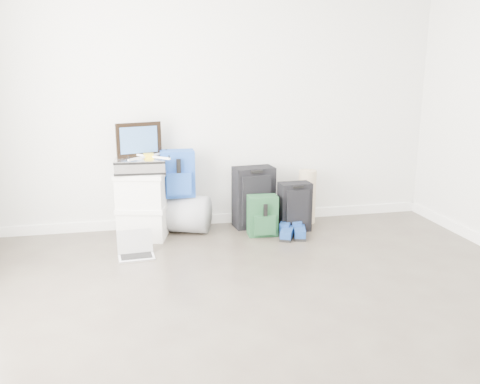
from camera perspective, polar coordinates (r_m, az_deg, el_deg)
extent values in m
plane|color=#393029|center=(3.22, 6.24, -16.61)|extent=(5.00, 5.00, 0.00)
cube|color=silver|center=(5.21, -2.14, 10.88)|extent=(4.50, 0.02, 2.70)
cube|color=white|center=(5.42, -1.99, -2.97)|extent=(4.50, 0.02, 0.10)
cube|color=silver|center=(5.02, -10.82, -3.53)|extent=(0.51, 0.44, 0.28)
cube|color=silver|center=(4.98, -10.91, -1.74)|extent=(0.53, 0.47, 0.04)
cube|color=silver|center=(4.94, -10.99, 0.08)|extent=(0.51, 0.44, 0.28)
cube|color=silver|center=(4.90, -11.08, 1.94)|extent=(0.53, 0.47, 0.04)
cube|color=#B2B2B7|center=(4.88, -11.13, 2.95)|extent=(0.48, 0.36, 0.13)
cube|color=black|center=(4.95, -11.28, 5.78)|extent=(0.43, 0.15, 0.33)
cube|color=#224B89|center=(4.93, -11.28, 5.75)|extent=(0.35, 0.10, 0.25)
cube|color=gold|center=(4.85, -10.23, 3.99)|extent=(0.09, 0.09, 0.05)
cube|color=white|center=(4.94, -9.19, 4.22)|extent=(0.20, 0.20, 0.02)
cube|color=white|center=(4.94, -11.34, 4.12)|extent=(0.20, 0.20, 0.02)
cube|color=white|center=(4.76, -11.31, 3.74)|extent=(0.20, 0.20, 0.02)
cube|color=white|center=(4.76, -9.07, 3.85)|extent=(0.20, 0.20, 0.02)
cylinder|color=#9799A0|center=(5.15, -6.90, -2.41)|extent=(0.70, 0.58, 0.37)
cube|color=#174795|center=(5.03, -7.02, 2.08)|extent=(0.33, 0.20, 0.46)
cube|color=#174795|center=(4.94, -6.87, 0.94)|extent=(0.24, 0.07, 0.22)
cube|color=black|center=(5.24, 1.53, -0.57)|extent=(0.43, 0.28, 0.63)
cube|color=black|center=(5.12, 1.88, -0.93)|extent=(0.31, 0.06, 0.50)
cube|color=black|center=(5.06, 1.89, 2.31)|extent=(0.12, 0.04, 0.03)
cube|color=#12321F|center=(5.00, 2.53, -2.66)|extent=(0.29, 0.19, 0.40)
cube|color=#12321F|center=(4.93, 2.80, -3.72)|extent=(0.21, 0.07, 0.19)
cube|color=black|center=(5.16, 6.13, -1.65)|extent=(0.32, 0.20, 0.50)
cube|color=black|center=(5.07, 6.50, -1.96)|extent=(0.24, 0.04, 0.40)
cube|color=black|center=(5.01, 6.55, 0.58)|extent=(0.11, 0.03, 0.02)
cube|color=black|center=(4.99, 5.33, -5.00)|extent=(0.22, 0.30, 0.03)
cube|color=#194598|center=(4.98, 5.34, -4.48)|extent=(0.21, 0.29, 0.07)
cube|color=black|center=(5.03, 6.70, -4.89)|extent=(0.18, 0.30, 0.03)
cube|color=#194598|center=(5.02, 6.72, -4.38)|extent=(0.18, 0.29, 0.07)
cylinder|color=tan|center=(5.43, 7.53, -0.52)|extent=(0.19, 0.19, 0.57)
cube|color=silver|center=(4.57, -11.55, -7.15)|extent=(0.32, 0.24, 0.01)
cube|color=black|center=(4.57, -11.55, -7.05)|extent=(0.28, 0.16, 0.00)
cube|color=black|center=(4.63, -11.73, -5.41)|extent=(0.31, 0.03, 0.21)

